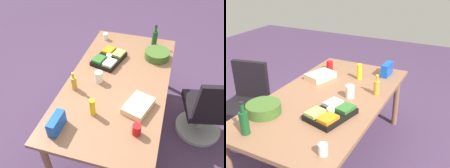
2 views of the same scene
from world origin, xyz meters
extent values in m
plane|color=#44304E|center=(0.00, 0.00, 0.00)|extent=(10.00, 10.00, 0.00)
cube|color=brown|center=(0.00, 0.00, 0.72)|extent=(2.09, 1.11, 0.04)
cylinder|color=brown|center=(0.95, -0.46, 0.35)|extent=(0.07, 0.07, 0.70)
cylinder|color=brown|center=(0.95, 0.46, 0.35)|extent=(0.07, 0.07, 0.70)
cylinder|color=gray|center=(-0.18, 1.03, 0.03)|extent=(0.56, 0.56, 0.05)
cylinder|color=gray|center=(-0.18, 1.03, 0.24)|extent=(0.06, 0.06, 0.38)
cube|color=black|center=(-0.18, 1.03, 0.43)|extent=(0.57, 0.57, 0.09)
cube|color=black|center=(0.03, 1.07, 0.70)|extent=(0.15, 0.43, 0.46)
cylinder|color=#164921|center=(-0.87, 0.27, 0.84)|extent=(0.08, 0.08, 0.20)
cylinder|color=#164921|center=(-0.87, 0.27, 0.97)|extent=(0.03, 0.03, 0.08)
cylinder|color=black|center=(-0.87, 0.27, 1.02)|extent=(0.04, 0.04, 0.01)
cylinder|color=red|center=(0.66, 0.34, 0.80)|extent=(0.08, 0.08, 0.11)
cube|color=beige|center=(0.35, 0.30, 0.78)|extent=(0.37, 0.31, 0.07)
cylinder|color=white|center=(-0.82, -0.40, 0.79)|extent=(0.09, 0.09, 0.09)
cylinder|color=white|center=(0.07, -0.20, 0.81)|extent=(0.11, 0.11, 0.13)
cube|color=black|center=(-0.34, -0.21, 0.77)|extent=(0.48, 0.39, 0.05)
cube|color=orange|center=(-0.47, -0.25, 0.81)|extent=(0.18, 0.16, 0.03)
cube|color=#2D6728|center=(-0.25, -0.31, 0.81)|extent=(0.18, 0.16, 0.03)
cube|color=#A5C356|center=(-0.44, -0.11, 0.81)|extent=(0.18, 0.16, 0.03)
cube|color=silver|center=(-0.21, -0.16, 0.81)|extent=(0.18, 0.16, 0.03)
cylinder|color=white|center=(-0.34, -0.21, 0.81)|extent=(0.08, 0.08, 0.04)
cube|color=blue|center=(0.80, -0.36, 0.82)|extent=(0.22, 0.09, 0.15)
cylinder|color=yellow|center=(0.55, -0.11, 0.83)|extent=(0.06, 0.06, 0.18)
cylinder|color=gold|center=(0.26, -0.42, 0.81)|extent=(0.08, 0.08, 0.15)
cylinder|color=gold|center=(0.26, -0.42, 0.91)|extent=(0.03, 0.03, 0.06)
cylinder|color=gold|center=(0.26, -0.42, 0.95)|extent=(0.04, 0.04, 0.01)
cylinder|color=#3C5E24|center=(-0.56, 0.36, 0.79)|extent=(0.33, 0.33, 0.10)
camera|label=1|loc=(1.93, 0.48, 2.44)|focal=37.21mm
camera|label=2|loc=(-2.18, -1.21, 2.01)|focal=44.09mm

